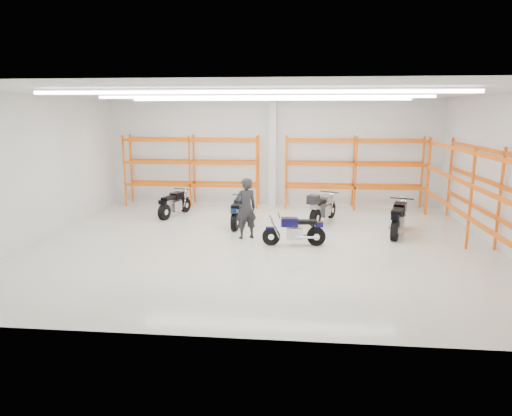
# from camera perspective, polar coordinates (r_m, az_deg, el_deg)

# --- Properties ---
(ground) EXTENTS (14.00, 14.00, 0.00)m
(ground) POSITION_cam_1_polar(r_m,az_deg,el_deg) (14.04, 0.55, -4.44)
(ground) COLOR beige
(ground) RESTS_ON ground
(room_shell) EXTENTS (14.02, 12.02, 4.51)m
(room_shell) POSITION_cam_1_polar(r_m,az_deg,el_deg) (13.51, 0.59, 9.07)
(room_shell) COLOR silver
(room_shell) RESTS_ON ground
(motorcycle_main) EXTENTS (1.92, 0.64, 0.94)m
(motorcycle_main) POSITION_cam_1_polar(r_m,az_deg,el_deg) (13.78, 5.12, -2.90)
(motorcycle_main) COLOR black
(motorcycle_main) RESTS_ON ground
(motorcycle_back_a) EXTENTS (0.92, 1.99, 1.01)m
(motorcycle_back_a) POSITION_cam_1_polar(r_m,az_deg,el_deg) (17.75, -10.26, 0.43)
(motorcycle_back_a) COLOR black
(motorcycle_back_a) RESTS_ON ground
(motorcycle_back_b) EXTENTS (0.69, 2.10, 1.03)m
(motorcycle_back_b) POSITION_cam_1_polar(r_m,az_deg,el_deg) (16.03, -2.21, -0.59)
(motorcycle_back_b) COLOR black
(motorcycle_back_b) RESTS_ON ground
(motorcycle_back_c) EXTENTS (1.19, 2.14, 1.16)m
(motorcycle_back_c) POSITION_cam_1_polar(r_m,az_deg,el_deg) (16.56, 8.19, -0.03)
(motorcycle_back_c) COLOR black
(motorcycle_back_c) RESTS_ON ground
(motorcycle_back_d) EXTENTS (1.04, 2.22, 1.13)m
(motorcycle_back_d) POSITION_cam_1_polar(r_m,az_deg,el_deg) (15.53, 17.35, -1.36)
(motorcycle_back_d) COLOR black
(motorcycle_back_d) RESTS_ON ground
(standing_man) EXTENTS (0.84, 0.74, 1.94)m
(standing_man) POSITION_cam_1_polar(r_m,az_deg,el_deg) (14.38, -1.28, -0.04)
(standing_man) COLOR black
(standing_man) RESTS_ON ground
(structural_column) EXTENTS (0.32, 0.32, 4.50)m
(structural_column) POSITION_cam_1_polar(r_m,az_deg,el_deg) (19.35, 2.07, 6.89)
(structural_column) COLOR white
(structural_column) RESTS_ON ground
(pallet_racking_back_left) EXTENTS (5.67, 0.87, 3.00)m
(pallet_racking_back_left) POSITION_cam_1_polar(r_m,az_deg,el_deg) (19.56, -8.04, 5.47)
(pallet_racking_back_left) COLOR #F84C00
(pallet_racking_back_left) RESTS_ON ground
(pallet_racking_back_right) EXTENTS (5.67, 0.87, 3.00)m
(pallet_racking_back_right) POSITION_cam_1_polar(r_m,az_deg,el_deg) (19.15, 12.25, 5.18)
(pallet_racking_back_right) COLOR #F84C00
(pallet_racking_back_right) RESTS_ON ground
(pallet_racking_side) EXTENTS (0.87, 9.07, 3.00)m
(pallet_racking_side) POSITION_cam_1_polar(r_m,az_deg,el_deg) (14.59, 26.85, 2.20)
(pallet_racking_side) COLOR #F84C00
(pallet_racking_side) RESTS_ON ground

